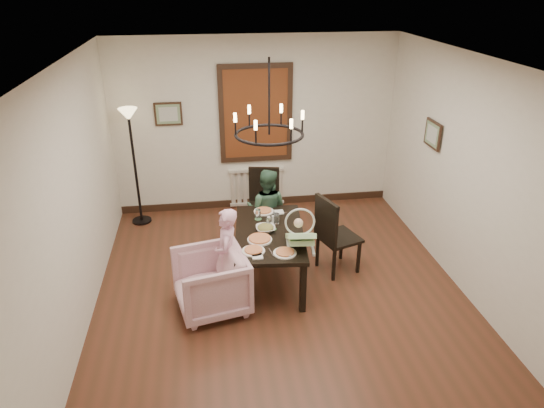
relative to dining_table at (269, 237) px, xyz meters
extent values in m
cube|color=#4A2A19|center=(0.10, -0.26, -0.61)|extent=(4.50, 5.00, 0.01)
cube|color=white|center=(0.10, -0.26, 2.19)|extent=(4.50, 5.00, 0.01)
cube|color=silver|center=(0.10, 2.24, 0.79)|extent=(4.50, 0.01, 2.80)
cube|color=silver|center=(-2.15, -0.26, 0.79)|extent=(0.01, 5.00, 2.80)
cube|color=silver|center=(2.35, -0.26, 0.79)|extent=(0.01, 5.00, 2.80)
cube|color=black|center=(0.00, 0.00, 0.06)|extent=(0.99, 1.57, 0.05)
cube|color=black|center=(-0.43, -0.64, -0.29)|extent=(0.07, 0.07, 0.65)
cube|color=black|center=(-0.29, 0.72, -0.29)|extent=(0.07, 0.07, 0.65)
cube|color=black|center=(0.29, -0.72, -0.29)|extent=(0.07, 0.07, 0.65)
cube|color=black|center=(0.43, 0.64, -0.29)|extent=(0.07, 0.07, 0.65)
imported|color=beige|center=(-0.76, -0.51, -0.25)|extent=(0.95, 0.93, 0.73)
imported|color=#E4A1BC|center=(-0.55, -0.31, -0.12)|extent=(0.28, 0.39, 0.98)
imported|color=#375D45|center=(0.08, 0.83, -0.12)|extent=(0.57, 0.51, 0.99)
imported|color=white|center=(-0.05, 0.02, 0.12)|extent=(0.29, 0.29, 0.07)
cylinder|color=tan|center=(-0.15, -0.21, 0.10)|extent=(0.30, 0.30, 0.04)
cylinder|color=silver|center=(0.00, 0.08, 0.15)|extent=(0.06, 0.06, 0.12)
cube|color=maroon|center=(0.10, 2.20, 0.99)|extent=(1.00, 0.03, 1.40)
cube|color=black|center=(-1.25, 2.21, 1.04)|extent=(0.42, 0.03, 0.36)
cube|color=black|center=(2.31, 0.64, 1.04)|extent=(0.03, 0.42, 0.36)
torus|color=black|center=(0.00, 0.00, 1.34)|extent=(0.80, 0.80, 0.04)
camera|label=1|loc=(-0.74, -5.24, 2.98)|focal=32.00mm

